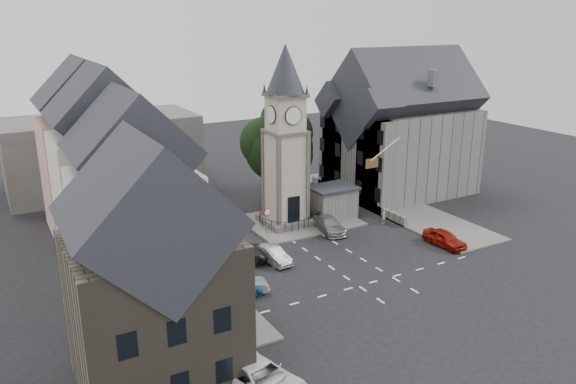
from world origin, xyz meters
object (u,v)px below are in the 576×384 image
clock_tower (285,138)px  car_east_red (445,238)px  stone_shelter (332,202)px  car_west_blue (229,285)px  pedestrian (384,216)px

clock_tower → car_east_red: 16.10m
stone_shelter → car_west_blue: bearing=-146.6°
car_west_blue → pedestrian: car_west_blue is taller
car_east_red → pedestrian: bearing=95.0°
car_west_blue → car_east_red: size_ratio=1.16×
car_east_red → pedestrian: pedestrian is taller
clock_tower → car_east_red: size_ratio=4.10×
car_east_red → pedestrian: 6.80m
clock_tower → pedestrian: clock_tower is taller
stone_shelter → car_east_red: (4.30, -10.50, -0.87)m
clock_tower → car_west_blue: (-10.12, -10.32, -7.34)m
car_west_blue → car_east_red: (19.22, -0.67, -0.11)m
clock_tower → stone_shelter: 8.15m
car_west_blue → pedestrian: 19.10m
clock_tower → car_east_red: clock_tower is taller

